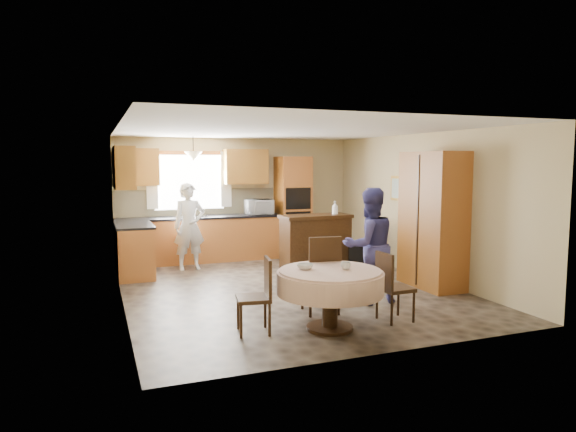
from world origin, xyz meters
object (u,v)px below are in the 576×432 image
Objects in this scene: person_sink at (189,226)px; person_dining at (369,246)px; oven_tower at (293,206)px; dining_table at (330,283)px; cupboard at (433,220)px; chair_back at (322,271)px; chair_right at (391,283)px; sideboard at (315,243)px; chair_left at (260,292)px.

person_dining is at bearing -62.64° from person_sink.
dining_table is at bearing -106.18° from oven_tower.
chair_back is (-2.28, -0.75, -0.51)m from cupboard.
oven_tower is 1.66× the size of dining_table.
chair_right is at bearing 145.81° from chair_back.
dining_table is 0.79× the size of person_sink.
chair_right is 0.55× the size of person_sink.
oven_tower is 1.58× the size of sideboard.
person_sink is at bearing -57.50° from person_dining.
chair_left is at bearing -115.73° from oven_tower.
oven_tower is 2.39× the size of chair_left.
person_sink is 0.98× the size of person_dining.
chair_back is (0.18, 0.61, 0.01)m from dining_table.
chair_left is 1.09m from chair_back.
sideboard is 3.57m from dining_table.
chair_right is (0.68, -0.59, -0.09)m from chair_back.
chair_right is at bearing 1.23° from dining_table.
sideboard is 1.51× the size of chair_left.
dining_table is at bearing 88.78° from chair_right.
chair_back is 0.64× the size of person_dining.
person_sink is at bearing 103.22° from dining_table.
chair_left is (-2.11, -3.14, 0.01)m from sideboard.
chair_back is at bearing -161.83° from cupboard.
person_sink is at bearing 141.44° from cupboard.
chair_back reaches higher than dining_table.
dining_table is 1.44× the size of chair_left.
sideboard is 3.78m from chair_left.
sideboard is 1.52× the size of chair_right.
cupboard is 2.44× the size of chair_left.
person_sink is (-0.14, 3.89, 0.32)m from chair_left.
chair_left is (-0.82, 0.19, -0.08)m from dining_table.
chair_left is 3.90m from person_sink.
oven_tower is at bearing -8.83° from chair_right.
dining_table is at bearing 80.76° from chair_back.
sideboard reaches higher than chair_right.
cupboard is 1.32× the size of person_dining.
dining_table is at bearing 86.21° from chair_left.
sideboard is 3.34m from chair_right.
sideboard is 1.05× the size of dining_table.
sideboard reaches higher than dining_table.
dining_table is 1.22× the size of chair_back.
chair_back is at bearing -115.06° from sideboard.
chair_back is 3.66m from person_sink.
chair_back is 0.65× the size of person_sink.
person_sink is (-1.81, 4.06, 0.32)m from chair_right.
cupboard is at bearing 118.88° from chair_left.
chair_back is (-1.11, -2.73, 0.10)m from sideboard.
chair_back is 1.19× the size of chair_right.
person_dining reaches higher than sideboard.
dining_table is 0.86m from chair_right.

